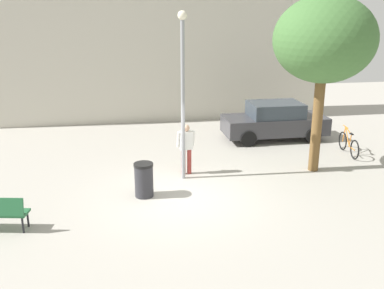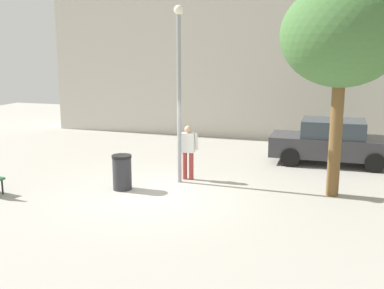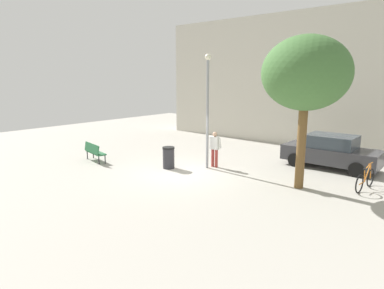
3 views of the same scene
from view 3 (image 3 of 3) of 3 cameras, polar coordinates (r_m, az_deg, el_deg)
The scene contains 9 objects.
ground_plane at distance 14.77m, azimuth -1.86°, elevation -4.95°, with size 36.00×36.00×0.00m, color #A8A399.
building_facade at distance 22.53m, azimuth 15.44°, elevation 10.51°, with size 16.94×2.00×7.94m, color beige.
lamppost at distance 15.18m, azimuth 2.67°, elevation 7.17°, with size 0.28×0.28×5.15m.
person_by_lamppost at distance 15.67m, azimuth 3.88°, elevation -0.38°, with size 0.61×0.31×1.67m.
park_bench at distance 17.42m, azimuth -16.29°, elevation -1.04°, with size 1.66×0.77×0.92m.
plaza_tree at distance 12.93m, azimuth 18.77°, elevation 11.26°, with size 3.16×3.16×5.64m.
bicycle_orange at distance 14.16m, azimuth 27.33°, elevation -5.36°, with size 0.25×1.80×0.97m.
parked_car_charcoal at distance 16.78m, azimuth 22.49°, elevation -1.11°, with size 4.20×1.83×1.55m.
trash_bin at distance 15.53m, azimuth -3.99°, elevation -2.23°, with size 0.56×0.56×1.00m.
Camera 3 is at (9.50, -10.53, 4.15)m, focal length 31.42 mm.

